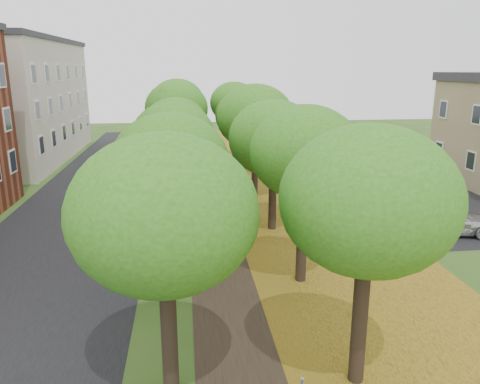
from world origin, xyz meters
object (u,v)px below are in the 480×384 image
object	(u,v)px
car_red	(431,210)
car_grey	(409,199)
car_silver	(447,219)
car_white	(375,179)

from	to	relation	value
car_red	car_grey	xyz separation A→B (m)	(-0.07, 2.31, -0.05)
car_silver	car_grey	world-z (taller)	car_silver
car_grey	car_silver	bearing A→B (deg)	-179.78
car_grey	car_white	bearing A→B (deg)	0.22
car_red	car_white	size ratio (longest dim) A/B	0.88
car_grey	car_white	xyz separation A→B (m)	(0.00, 4.96, 0.02)
car_grey	car_white	size ratio (longest dim) A/B	0.93
car_silver	car_grey	xyz separation A→B (m)	(0.00, 4.00, -0.12)
car_white	car_silver	bearing A→B (deg)	-171.73
car_red	car_grey	bearing A→B (deg)	-15.16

